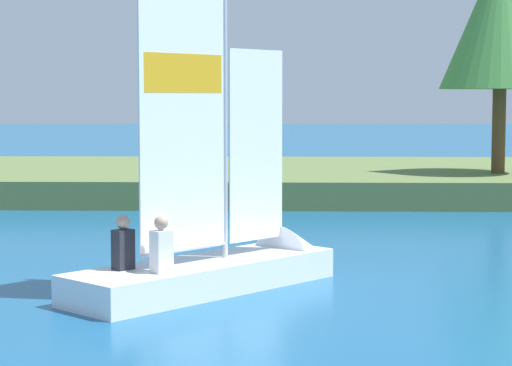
{
  "coord_description": "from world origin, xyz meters",
  "views": [
    {
      "loc": [
        -0.07,
        -6.54,
        2.9
      ],
      "look_at": [
        -0.64,
        12.83,
        1.2
      ],
      "focal_mm": 69.04,
      "sensor_mm": 36.0,
      "label": 1
    }
  ],
  "objects": [
    {
      "name": "sailboat",
      "position": [
        -0.79,
        8.53,
        0.46
      ],
      "size": [
        4.33,
        4.63,
        5.98
      ],
      "rotation": [
        0.0,
        0.0,
        0.84
      ],
      "color": "white",
      "rests_on": "ground"
    },
    {
      "name": "shore_bank",
      "position": [
        0.0,
        23.73,
        0.37
      ],
      "size": [
        80.0,
        10.87,
        0.74
      ],
      "primitive_type": "cube",
      "color": "#5B703D",
      "rests_on": "ground"
    },
    {
      "name": "shoreline_tree_midleft",
      "position": [
        5.99,
        21.55,
        5.16
      ],
      "size": [
        3.39,
        3.39,
        6.5
      ],
      "color": "brown",
      "rests_on": "shore_bank"
    }
  ]
}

